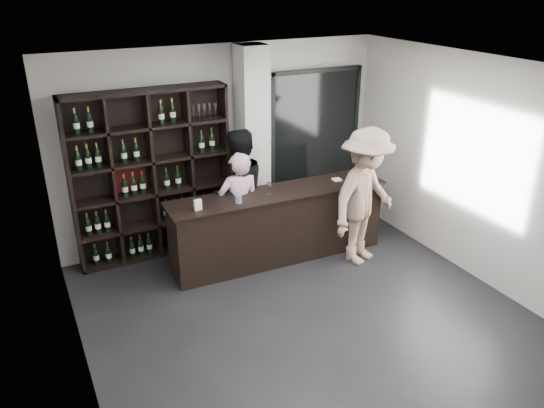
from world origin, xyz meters
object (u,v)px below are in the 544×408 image
tasting_counter (278,225)px  taster_black (238,193)px  taster_pink (239,208)px  customer (365,197)px  wine_shelf (152,176)px

tasting_counter → taster_black: 0.73m
taster_black → taster_pink: bearing=51.9°
tasting_counter → taster_pink: 0.61m
tasting_counter → customer: bearing=-28.0°
tasting_counter → customer: 1.27m
taster_pink → taster_black: 0.28m
wine_shelf → tasting_counter: (1.50, -0.93, -0.68)m
wine_shelf → tasting_counter: bearing=-31.7°
wine_shelf → customer: 2.96m
tasting_counter → taster_pink: taster_pink is taller
tasting_counter → taster_pink: bearing=158.7°
wine_shelf → taster_pink: 1.29m
taster_pink → customer: customer is taller
tasting_counter → customer: customer is taller
customer → taster_pink: bearing=131.0°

